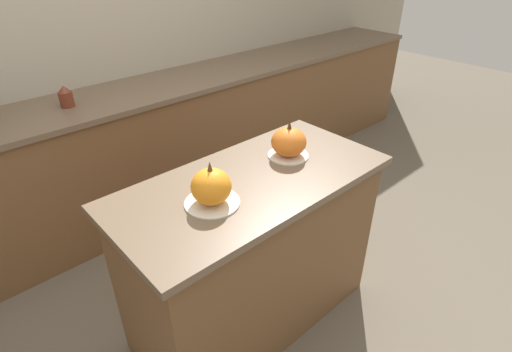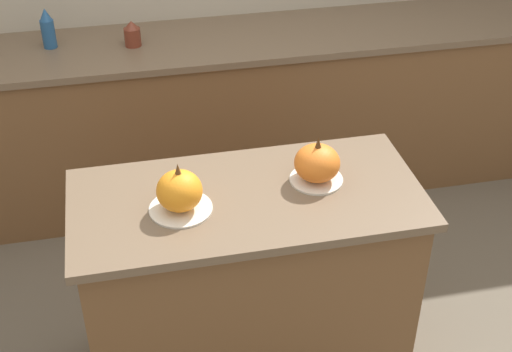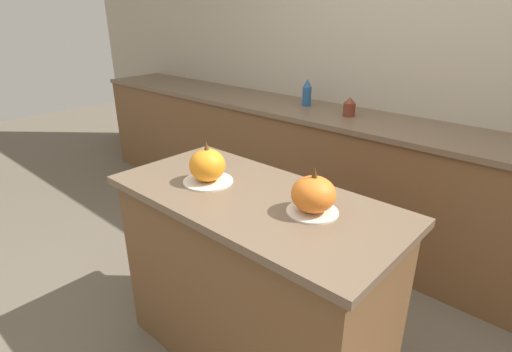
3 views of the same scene
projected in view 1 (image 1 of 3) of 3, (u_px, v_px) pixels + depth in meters
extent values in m
plane|color=#665B4C|center=(253.00, 314.00, 2.24)|extent=(12.00, 12.00, 0.00)
cube|color=#B2A893|center=(86.00, 36.00, 2.64)|extent=(8.00, 0.06, 2.50)
cube|color=brown|center=(253.00, 257.00, 2.02)|extent=(1.24, 0.56, 0.86)
cube|color=brown|center=(252.00, 182.00, 1.79)|extent=(1.30, 0.62, 0.03)
cube|color=brown|center=(130.00, 160.00, 2.85)|extent=(6.00, 0.56, 0.90)
cube|color=brown|center=(118.00, 97.00, 2.61)|extent=(6.00, 0.60, 0.03)
cylinder|color=silver|center=(212.00, 203.00, 1.62)|extent=(0.23, 0.23, 0.01)
ellipsoid|color=orange|center=(211.00, 187.00, 1.58)|extent=(0.16, 0.16, 0.15)
cone|color=brown|center=(210.00, 167.00, 1.53)|extent=(0.02, 0.02, 0.04)
cylinder|color=silver|center=(288.00, 155.00, 1.96)|extent=(0.20, 0.20, 0.01)
ellipsoid|color=orange|center=(289.00, 142.00, 1.92)|extent=(0.17, 0.17, 0.14)
cone|color=#4C2D14|center=(290.00, 125.00, 1.88)|extent=(0.02, 0.02, 0.05)
cylinder|color=maroon|center=(66.00, 99.00, 2.39)|extent=(0.08, 0.08, 0.09)
cone|color=maroon|center=(64.00, 89.00, 2.36)|extent=(0.07, 0.07, 0.04)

